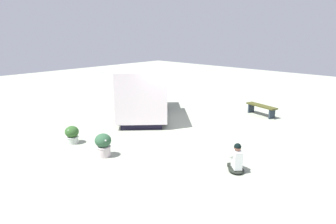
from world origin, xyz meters
The scene contains 6 objects.
ground_plane centered at (0.00, 0.00, 0.00)m, with size 40.00×40.00×0.00m, color #98A08C.
food_truck centered at (-0.39, -1.54, 1.11)m, with size 4.68×4.74×2.29m.
person_customer centered at (1.81, 4.74, 0.32)m, with size 0.71×0.73×0.85m.
planter_flowering_near centered at (3.75, -0.67, 0.33)m, with size 0.48×0.48×0.63m.
planter_flowering_far centered at (3.70, 1.10, 0.39)m, with size 0.51×0.51×0.74m.
plaza_bench centered at (-4.21, 2.43, 0.37)m, with size 0.82×1.64×0.49m.
Camera 1 is at (9.08, 8.92, 3.88)m, focal length 33.59 mm.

